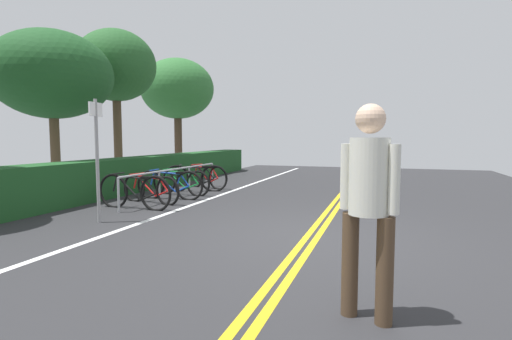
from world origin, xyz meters
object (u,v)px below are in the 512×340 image
bicycle_0 (134,192)px  bicycle_3 (181,182)px  bicycle_4 (195,178)px  tree_mid (52,75)px  sign_post_near (97,149)px  bicycle_5 (206,177)px  tree_extra (177,89)px  bicycle_2 (170,185)px  tree_far_right (116,67)px  pedestrian (369,196)px  bike_rack (175,175)px  bicycle_1 (150,189)px

bicycle_0 → bicycle_3: 2.09m
bicycle_4 → tree_mid: bearing=115.5°
bicycle_3 → sign_post_near: (-3.41, -0.28, 0.99)m
bicycle_5 → tree_extra: 7.02m
bicycle_2 → bicycle_0: bearing=178.9°
bicycle_4 → tree_mid: tree_mid is taller
bicycle_4 → tree_extra: (5.67, 3.79, 3.29)m
bicycle_2 → tree_far_right: size_ratio=0.35×
pedestrian → tree_far_right: size_ratio=0.36×
bike_rack → pedestrian: bearing=-137.5°
bicycle_2 → tree_mid: tree_mid is taller
bicycle_5 → tree_mid: tree_mid is taller
tree_far_right → bicycle_5: bearing=-93.2°
bike_rack → bicycle_4: (1.03, -0.04, -0.18)m
bicycle_5 → bicycle_1: bearing=179.2°
bike_rack → bicycle_0: bearing=-178.1°
bicycle_0 → bicycle_1: size_ratio=1.08×
pedestrian → tree_far_right: (7.39, 8.24, 2.78)m
bicycle_0 → bicycle_5: bearing=0.9°
bike_rack → bicycle_5: bike_rack is taller
sign_post_near → bicycle_5: bearing=3.2°
bicycle_1 → bicycle_2: bicycle_2 is taller
bicycle_2 → tree_mid: size_ratio=0.41×
bicycle_0 → bicycle_1: 0.75m
bicycle_1 → bicycle_5: 2.84m
bicycle_3 → pedestrian: size_ratio=0.97×
bicycle_2 → tree_far_right: (2.38, 3.36, 3.46)m
bike_rack → bicycle_2: same height
tree_mid → tree_extra: tree_extra is taller
bicycle_0 → tree_extra: size_ratio=0.37×
bike_rack → pedestrian: 7.36m
bicycle_1 → tree_mid: bearing=81.6°
bike_rack → bicycle_3: bearing=0.7°
pedestrian → bicycle_0: bearing=53.6°
pedestrian → tree_far_right: bearing=48.1°
pedestrian → tree_far_right: tree_far_right is taller
bicycle_2 → tree_far_right: bearing=54.7°
tree_mid → tree_extra: size_ratio=0.86×
bicycle_1 → bicycle_3: bearing=-1.4°
bicycle_2 → bicycle_3: bearing=7.1°
tree_far_right → bicycle_4: bearing=-105.8°
bicycle_5 → sign_post_near: size_ratio=0.74×
bike_rack → bicycle_4: bearing=-2.2°
bicycle_0 → bicycle_4: (2.82, 0.02, 0.00)m
bicycle_2 → tree_mid: (-0.15, 3.39, 2.80)m
bicycle_0 → bicycle_2: bicycle_0 is taller
pedestrian → bike_rack: bearing=42.5°
bicycle_1 → sign_post_near: sign_post_near is taller
bicycle_1 → tree_mid: 4.34m
bicycle_0 → tree_extra: 9.88m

